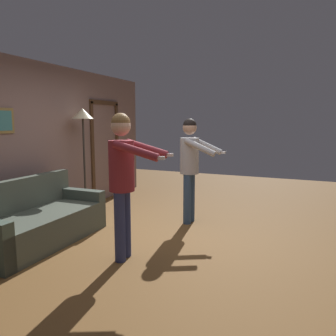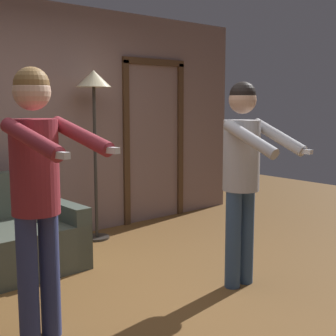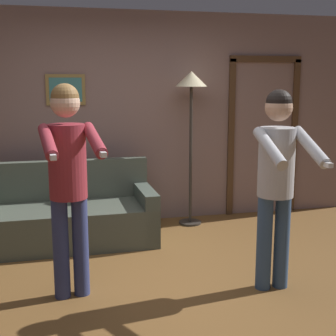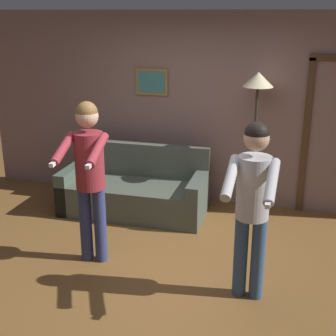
# 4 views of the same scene
# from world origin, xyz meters

# --- Properties ---
(ground_plane) EXTENTS (12.00, 12.00, 0.00)m
(ground_plane) POSITION_xyz_m (0.00, 0.00, 0.00)
(ground_plane) COLOR brown
(back_wall_assembly) EXTENTS (6.40, 0.10, 2.60)m
(back_wall_assembly) POSITION_xyz_m (0.02, 2.07, 1.30)
(back_wall_assembly) COLOR gray
(back_wall_assembly) RESTS_ON ground_plane
(couch) EXTENTS (1.91, 0.88, 0.87)m
(couch) POSITION_xyz_m (-0.73, 1.38, 0.28)
(couch) COLOR #4D5548
(couch) RESTS_ON ground_plane
(torchiere_lamp) EXTENTS (0.38, 0.38, 1.88)m
(torchiere_lamp) POSITION_xyz_m (0.78, 1.74, 1.61)
(torchiere_lamp) COLOR #332D28
(torchiere_lamp) RESTS_ON ground_plane
(person_standing_left) EXTENTS (0.49, 0.75, 1.74)m
(person_standing_left) POSITION_xyz_m (-0.71, 0.01, 1.07)
(person_standing_left) COLOR navy
(person_standing_left) RESTS_ON ground_plane
(person_standing_right) EXTENTS (0.44, 0.70, 1.70)m
(person_standing_right) POSITION_xyz_m (0.97, -0.22, 1.03)
(person_standing_right) COLOR #355076
(person_standing_right) RESTS_ON ground_plane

